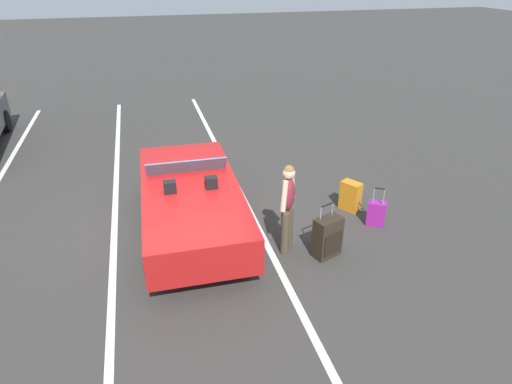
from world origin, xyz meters
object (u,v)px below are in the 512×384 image
(suitcase_large_black, at_px, (328,237))
(suitcase_small_carryon, at_px, (376,213))
(traveler_person, at_px, (288,204))
(convertible_car, at_px, (190,197))
(suitcase_medium_bright, at_px, (350,196))

(suitcase_large_black, bearing_deg, suitcase_small_carryon, 97.52)
(suitcase_small_carryon, bearing_deg, traveler_person, 132.23)
(convertible_car, distance_m, suitcase_large_black, 2.72)
(suitcase_large_black, height_order, suitcase_small_carryon, suitcase_large_black)
(suitcase_medium_bright, relative_size, suitcase_small_carryon, 0.74)
(suitcase_large_black, relative_size, traveler_person, 0.60)
(convertible_car, height_order, suitcase_small_carryon, convertible_car)
(convertible_car, distance_m, traveler_person, 2.04)
(convertible_car, bearing_deg, suitcase_medium_bright, -94.12)
(convertible_car, bearing_deg, traveler_person, -130.12)
(convertible_car, xyz_separation_m, suitcase_medium_bright, (-0.31, -3.24, -0.28))
(suitcase_medium_bright, xyz_separation_m, traveler_person, (-1.02, 1.73, 0.62))
(traveler_person, bearing_deg, suitcase_small_carryon, -132.53)
(suitcase_large_black, distance_m, suitcase_small_carryon, 1.49)
(suitcase_small_carryon, bearing_deg, convertible_car, 106.36)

